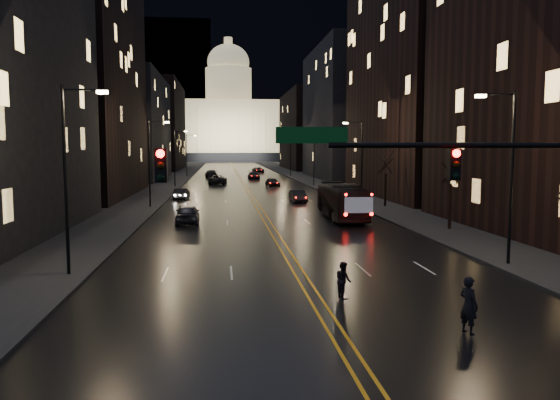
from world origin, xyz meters
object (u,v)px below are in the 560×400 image
object	(u,v)px
receding_car_a	(298,196)
pedestrian_b	(343,280)
bus	(341,201)
pedestrian_a	(469,305)
traffic_signal	(526,180)
oncoming_car_b	(181,194)
oncoming_car_a	(187,214)

from	to	relation	value
receding_car_a	pedestrian_b	xyz separation A→B (m)	(-3.66, -39.23, 0.06)
bus	pedestrian_a	bearing A→B (deg)	-92.85
bus	pedestrian_a	xyz separation A→B (m)	(-2.29, -29.48, -0.57)
traffic_signal	oncoming_car_b	world-z (taller)	traffic_signal
traffic_signal	receding_car_a	distance (m)	44.47
bus	oncoming_car_b	bearing A→B (deg)	129.74
bus	receding_car_a	size ratio (longest dim) A/B	2.60
oncoming_car_b	receding_car_a	xyz separation A→B (m)	(13.33, -4.82, 0.02)
traffic_signal	receding_car_a	world-z (taller)	traffic_signal
oncoming_car_a	traffic_signal	bearing A→B (deg)	112.95
oncoming_car_a	oncoming_car_b	xyz separation A→B (m)	(-2.00, 21.25, -0.13)
pedestrian_a	receding_car_a	bearing A→B (deg)	-23.87
bus	receding_car_a	distance (m)	14.53
bus	pedestrian_b	xyz separation A→B (m)	(-5.43, -24.83, -0.77)
pedestrian_a	pedestrian_b	bearing A→B (deg)	10.87
oncoming_car_b	pedestrian_b	world-z (taller)	pedestrian_b
traffic_signal	pedestrian_a	xyz separation A→B (m)	(-1.60, 0.35, -4.14)
traffic_signal	pedestrian_a	size ratio (longest dim) A/B	8.98
pedestrian_a	oncoming_car_a	bearing A→B (deg)	-1.69
receding_car_a	pedestrian_b	world-z (taller)	pedestrian_b
oncoming_car_a	bus	bearing A→B (deg)	-172.31
oncoming_car_b	traffic_signal	bearing A→B (deg)	111.43
bus	pedestrian_a	distance (m)	29.58
oncoming_car_b	pedestrian_b	xyz separation A→B (m)	(9.67, -44.05, 0.09)
bus	oncoming_car_a	size ratio (longest dim) A/B	2.34
traffic_signal	oncoming_car_b	distance (m)	51.32
oncoming_car_a	pedestrian_b	size ratio (longest dim) A/B	3.09
oncoming_car_b	receding_car_a	bearing A→B (deg)	165.17
bus	oncoming_car_a	world-z (taller)	bus
oncoming_car_a	receding_car_a	world-z (taller)	oncoming_car_a
traffic_signal	bus	bearing A→B (deg)	88.67
bus	oncoming_car_b	world-z (taller)	bus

